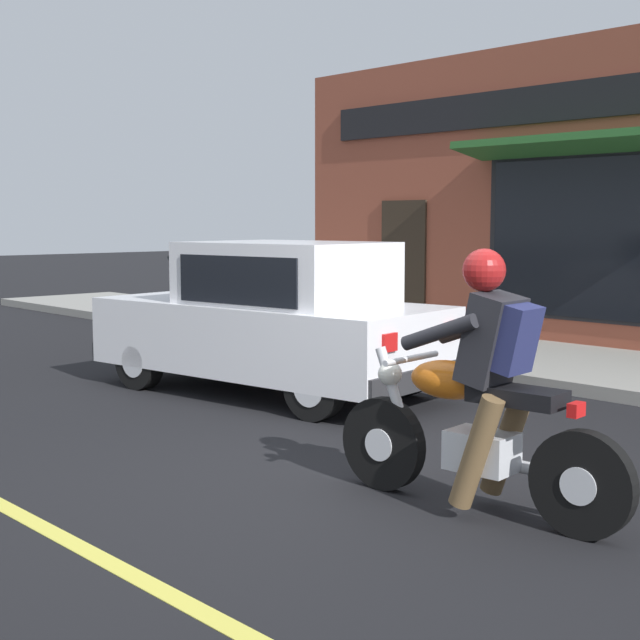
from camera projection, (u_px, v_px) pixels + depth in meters
The scene contains 5 objects.
ground_plane at pixel (324, 483), 6.07m from camera, with size 80.00×80.00×0.00m, color black.
sidewalk_curb at pixel (452, 350), 11.82m from camera, with size 2.60×22.00×0.14m, color gray.
storefront_building at pixel (556, 197), 12.24m from camera, with size 1.25×9.12×4.20m.
motorcycle_with_rider at pixel (479, 404), 5.40m from camera, with size 0.60×2.02×1.62m.
car_hatchback at pixel (273, 320), 9.17m from camera, with size 2.12×3.96×1.57m.
Camera 1 is at (-4.09, -4.27, 1.78)m, focal length 50.00 mm.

